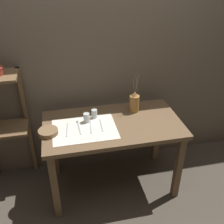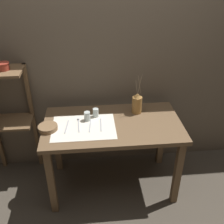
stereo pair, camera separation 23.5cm
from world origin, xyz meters
name	(u,v)px [view 2 (the right image)]	position (x,y,z in m)	size (l,w,h in m)	color
ground_plane	(113,183)	(0.00, 0.00, 0.00)	(12.00, 12.00, 0.00)	#473F35
stone_wall_back	(108,61)	(0.00, 0.46, 1.20)	(7.00, 0.06, 2.40)	brown
wooden_table	(113,133)	(0.00, 0.00, 0.66)	(1.27, 0.70, 0.77)	brown
wooden_shelf_unit	(7,106)	(-1.01, 0.30, 0.84)	(0.45, 0.31, 1.23)	brown
linen_cloth	(84,127)	(-0.27, -0.04, 0.77)	(0.57, 0.41, 0.00)	silver
pitcher_with_flowers	(137,104)	(0.25, 0.17, 0.87)	(0.10, 0.10, 0.40)	olive
wooden_bowl	(48,128)	(-0.58, -0.05, 0.79)	(0.17, 0.17, 0.04)	brown
glass_tumbler_near	(87,116)	(-0.23, 0.07, 0.81)	(0.06, 0.06, 0.09)	#B7C1BC
glass_tumbler_far	(96,113)	(-0.15, 0.13, 0.81)	(0.05, 0.05, 0.08)	#B7C1BC
fork_outer	(67,127)	(-0.42, -0.03, 0.77)	(0.03, 0.21, 0.00)	#A8A8AD
spoon_inner	(78,122)	(-0.31, 0.04, 0.77)	(0.03, 0.22, 0.02)	#A8A8AD
knife_center	(90,125)	(-0.21, -0.03, 0.77)	(0.03, 0.21, 0.00)	#A8A8AD
fork_inner	(101,125)	(-0.11, -0.02, 0.77)	(0.02, 0.21, 0.00)	#A8A8AD
metal_pot_small	(3,66)	(-0.95, 0.26, 1.26)	(0.11, 0.11, 0.07)	#9E3828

